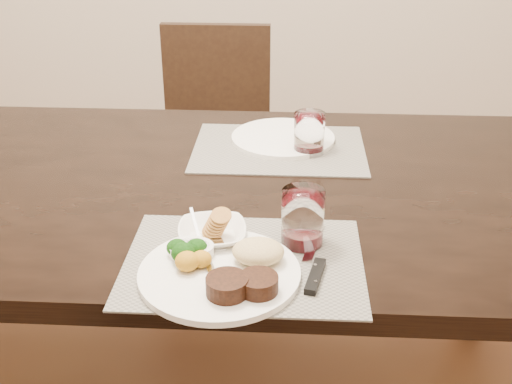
# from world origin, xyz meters

# --- Properties ---
(dining_table) EXTENTS (2.00, 1.00, 0.75)m
(dining_table) POSITION_xyz_m (0.00, 0.00, 0.67)
(dining_table) COLOR black
(dining_table) RESTS_ON ground
(chair_far) EXTENTS (0.42, 0.42, 0.90)m
(chair_far) POSITION_xyz_m (0.00, 0.93, 0.50)
(chair_far) COLOR black
(chair_far) RESTS_ON ground
(placemat_near) EXTENTS (0.46, 0.34, 0.00)m
(placemat_near) POSITION_xyz_m (0.21, -0.35, 0.75)
(placemat_near) COLOR slate
(placemat_near) RESTS_ON dining_table
(placemat_far) EXTENTS (0.46, 0.34, 0.00)m
(placemat_far) POSITION_xyz_m (0.27, 0.20, 0.75)
(placemat_far) COLOR slate
(placemat_far) RESTS_ON dining_table
(dinner_plate) EXTENTS (0.30, 0.30, 0.05)m
(dinner_plate) POSITION_xyz_m (0.18, -0.41, 0.77)
(dinner_plate) COLOR white
(dinner_plate) RESTS_ON placemat_near
(napkin_fork) EXTENTS (0.15, 0.20, 0.02)m
(napkin_fork) POSITION_xyz_m (0.15, -0.38, 0.76)
(napkin_fork) COLOR silver
(napkin_fork) RESTS_ON placemat_near
(steak_knife) EXTENTS (0.05, 0.25, 0.01)m
(steak_knife) POSITION_xyz_m (0.35, -0.38, 0.76)
(steak_knife) COLOR silver
(steak_knife) RESTS_ON placemat_near
(cracker_bowl) EXTENTS (0.16, 0.16, 0.06)m
(cracker_bowl) POSITION_xyz_m (0.14, -0.29, 0.77)
(cracker_bowl) COLOR white
(cracker_bowl) RESTS_ON placemat_near
(sauce_ramekin) EXTENTS (0.09, 0.13, 0.07)m
(sauce_ramekin) POSITION_xyz_m (0.11, -0.36, 0.77)
(sauce_ramekin) COLOR white
(sauce_ramekin) RESTS_ON placemat_near
(wine_glass_near) EXTENTS (0.08, 0.08, 0.12)m
(wine_glass_near) POSITION_xyz_m (0.32, -0.28, 0.81)
(wine_glass_near) COLOR white
(wine_glass_near) RESTS_ON placemat_near
(far_plate) EXTENTS (0.29, 0.29, 0.01)m
(far_plate) POSITION_xyz_m (0.27, 0.26, 0.76)
(far_plate) COLOR white
(far_plate) RESTS_ON placemat_far
(wine_glass_far) EXTENTS (0.08, 0.08, 0.11)m
(wine_glass_far) POSITION_xyz_m (0.34, 0.18, 0.80)
(wine_glass_far) COLOR white
(wine_glass_far) RESTS_ON placemat_far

